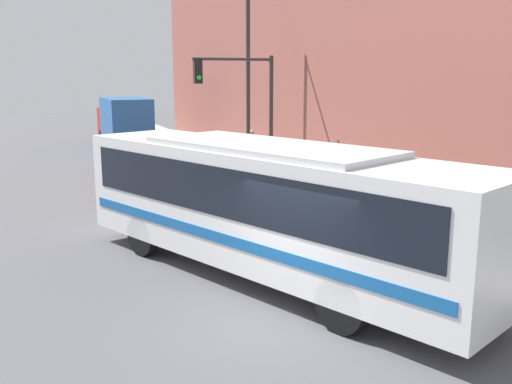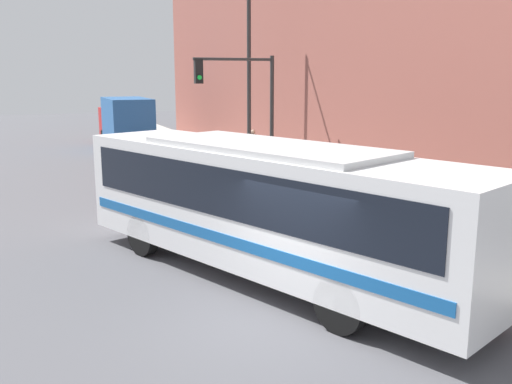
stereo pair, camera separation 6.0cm
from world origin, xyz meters
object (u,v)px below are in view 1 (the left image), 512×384
at_px(fire_hydrant, 355,208).
at_px(city_bus, 267,201).
at_px(pedestrian_near_corner, 252,148).
at_px(parking_meter, 295,170).
at_px(delivery_truck, 124,120).
at_px(street_lamp, 242,65).
at_px(traffic_light_pole, 244,97).

bearing_deg(fire_hydrant, city_bus, -144.77).
xyz_separation_m(city_bus, pedestrian_near_corner, (5.20, 13.52, -0.69)).
bearing_deg(parking_meter, fire_hydrant, -90.00).
bearing_deg(delivery_truck, fire_hydrant, -82.05).
xyz_separation_m(city_bus, delivery_truck, (1.20, 24.81, -0.10)).
bearing_deg(city_bus, parking_meter, 37.12).
xyz_separation_m(city_bus, fire_hydrant, (4.24, 3.00, -1.20)).
xyz_separation_m(fire_hydrant, street_lamp, (-0.05, 9.24, 4.33)).
bearing_deg(parking_meter, traffic_light_pole, 112.17).
xyz_separation_m(parking_meter, street_lamp, (-0.05, 5.15, 3.82)).
bearing_deg(delivery_truck, street_lamp, -76.60).
height_order(city_bus, delivery_truck, delivery_truck).
relative_size(traffic_light_pole, street_lamp, 0.62).
relative_size(street_lamp, pedestrian_near_corner, 4.54).
height_order(parking_meter, pedestrian_near_corner, pedestrian_near_corner).
bearing_deg(parking_meter, street_lamp, 90.59).
bearing_deg(street_lamp, pedestrian_near_corner, 51.80).
xyz_separation_m(traffic_light_pole, parking_meter, (1.00, -2.46, -2.57)).
bearing_deg(street_lamp, fire_hydrant, -89.67).
distance_m(fire_hydrant, traffic_light_pole, 7.31).
distance_m(city_bus, parking_meter, 8.29).
xyz_separation_m(city_bus, traffic_light_pole, (3.24, 9.55, 1.88)).
distance_m(parking_meter, street_lamp, 6.41).
xyz_separation_m(delivery_truck, pedestrian_near_corner, (4.01, -11.29, -0.59)).
bearing_deg(traffic_light_pole, parking_meter, -67.83).
height_order(city_bus, parking_meter, city_bus).
distance_m(fire_hydrant, pedestrian_near_corner, 10.58).
distance_m(fire_hydrant, parking_meter, 4.12).
height_order(city_bus, street_lamp, street_lamp).
bearing_deg(traffic_light_pole, pedestrian_near_corner, 63.76).
bearing_deg(city_bus, street_lamp, 49.12).
height_order(fire_hydrant, street_lamp, street_lamp).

